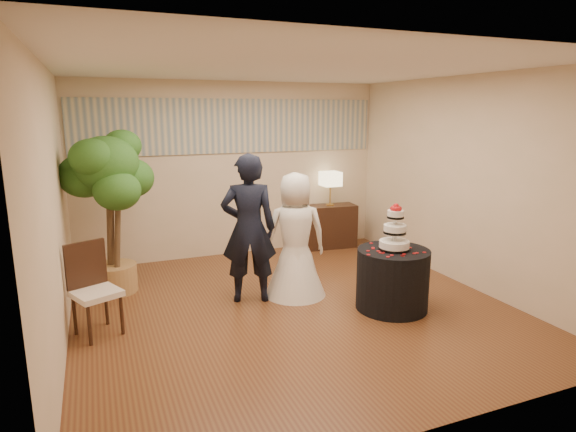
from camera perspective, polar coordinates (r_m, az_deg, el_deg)
name	(u,v)px	position (r m, az deg, el deg)	size (l,w,h in m)	color
floor	(293,308)	(5.94, 0.57, -10.80)	(5.00, 5.00, 0.00)	brown
ceiling	(293,67)	(5.49, 0.63, 17.21)	(5.00, 5.00, 0.00)	white
wall_back	(234,170)	(7.89, -6.46, 5.45)	(5.00, 0.06, 2.80)	beige
wall_front	(434,251)	(3.43, 16.95, -3.99)	(5.00, 0.06, 2.80)	beige
wall_left	(53,210)	(5.14, -26.06, 0.61)	(0.06, 5.00, 2.80)	beige
wall_right	(464,182)	(6.89, 20.19, 3.79)	(0.06, 5.00, 2.80)	beige
mural_border	(233,126)	(7.82, -6.54, 10.53)	(4.90, 0.02, 0.85)	#A6A99A
groom	(249,229)	(5.91, -4.68, -1.51)	(0.67, 0.44, 1.85)	black
bride	(295,235)	(6.10, 0.88, -2.25)	(0.79, 0.79, 1.60)	white
cake_table	(392,279)	(5.93, 12.28, -7.34)	(0.86, 0.86, 0.73)	black
wedding_cake	(395,227)	(5.75, 12.57, -1.26)	(0.36, 0.36, 0.56)	white
console	(330,226)	(8.41, 4.95, -1.21)	(0.89, 0.40, 0.74)	black
table_lamp	(330,189)	(8.28, 5.04, 3.25)	(0.31, 0.31, 0.58)	beige
ficus_tree	(110,212)	(6.54, -20.40, 0.45)	(1.02, 1.02, 2.15)	#2D611F
side_chair	(96,291)	(5.48, -21.80, -8.21)	(0.45, 0.47, 0.99)	black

